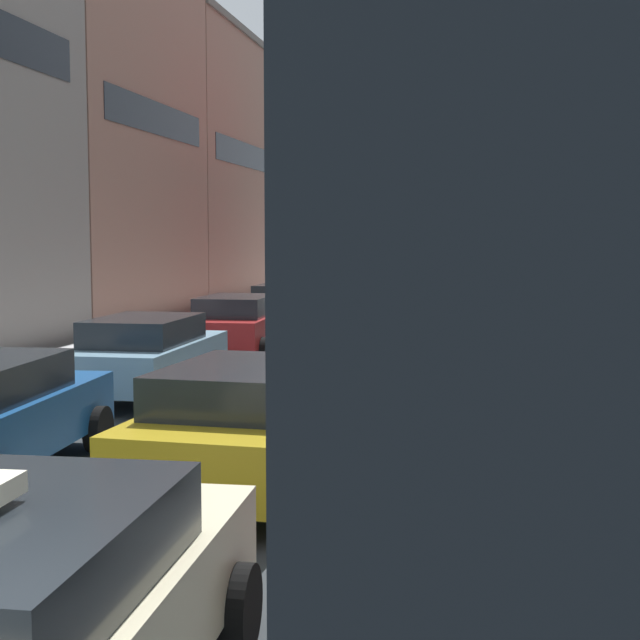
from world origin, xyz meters
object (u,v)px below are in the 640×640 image
Objects in this scene: hatchback_centre_lane_third at (336,356)px; sedan_left_lane_third at (147,354)px; sedan_right_lane_behind_truck at (547,409)px; wagon_right_lane_far at (524,351)px; bus_far_queue_secondary at (438,258)px; taxi_centre_lane_front at (13,624)px; bus_mid_queue_primary at (340,239)px; sedan_centre_lane_fifth at (401,309)px; sedan_left_lane_fifth at (288,307)px; sedan_left_lane_fourth at (238,324)px; sedan_centre_lane_second at (248,422)px; coupe_centre_lane_fourth at (376,327)px.

sedan_left_lane_third is at bearing 98.49° from hatchback_centre_lane_third.
sedan_right_lane_behind_truck is (3.44, -4.53, 0.00)m from hatchback_centre_lane_third.
bus_far_queue_secondary reaches higher than wagon_right_lane_far.
taxi_centre_lane_front reaches higher than sedan_right_lane_behind_truck.
sedan_centre_lane_fifth is at bearing -160.26° from bus_mid_queue_primary.
sedan_centre_lane_fifth and sedan_right_lane_behind_truck have the same top height.
bus_mid_queue_primary reaches higher than taxi_centre_lane_front.
sedan_left_lane_fourth is at bearing -178.97° from sedan_left_lane_fifth.
sedan_left_lane_fourth is at bearing 59.11° from wagon_right_lane_far.
bus_mid_queue_primary is (-3.15, 25.76, 2.03)m from sedan_centre_lane_second.
sedan_left_lane_fourth is (0.08, 5.85, 0.00)m from sedan_left_lane_third.
hatchback_centre_lane_third is 3.45m from sedan_left_lane_third.
sedan_centre_lane_second is (-0.16, 5.63, -0.00)m from taxi_centre_lane_front.
sedan_centre_lane_fifth is 9.93m from wagon_right_lane_far.
sedan_centre_lane_fifth and wagon_right_lane_far have the same top height.
sedan_left_lane_third and sedan_left_lane_fifth have the same top height.
taxi_centre_lane_front reaches higher than sedan_left_lane_fourth.
sedan_left_lane_fifth is at bearing -1.76° from sedan_left_lane_fourth.
wagon_right_lane_far is at bearing -76.29° from sedan_left_lane_third.
sedan_left_lane_fifth is at bearing 30.84° from coupe_centre_lane_fourth.
bus_mid_queue_primary is at bearing 0.06° from sedan_left_lane_fifth.
hatchback_centre_lane_third and sedan_right_lane_behind_truck have the same top height.
taxi_centre_lane_front is 11.75m from sedan_left_lane_third.
hatchback_centre_lane_third is at bearing -1.35° from taxi_centre_lane_front.
sedan_left_lane_fifth is (0.01, 5.56, 0.00)m from sedan_left_lane_fourth.
sedan_centre_lane_second and sedan_centre_lane_fifth have the same top height.
sedan_centre_lane_fifth is 21.79m from bus_far_queue_secondary.
sedan_left_lane_fourth is (-3.49, 17.05, -0.00)m from taxi_centre_lane_front.
sedan_right_lane_behind_truck is at bearing -64.03° from sedan_centre_lane_second.
sedan_centre_lane_second and wagon_right_lane_far have the same top height.
taxi_centre_lane_front is 17.41m from sedan_left_lane_fourth.
hatchback_centre_lane_third is 1.00× the size of sedan_left_lane_fifth.
coupe_centre_lane_fourth is 5.50m from sedan_centre_lane_fifth.
sedan_centre_lane_second is 38.47m from bus_far_queue_secondary.
sedan_centre_lane_second is at bearing -167.83° from sedan_left_lane_fifth.
hatchback_centre_lane_third is at bearing -171.12° from bus_mid_queue_primary.
sedan_left_lane_fifth is (-3.32, 16.98, 0.00)m from sedan_centre_lane_second.
sedan_right_lane_behind_truck is at bearing -155.32° from sedan_left_lane_fifth.
coupe_centre_lane_fourth is at bearing 22.60° from sedan_right_lane_behind_truck.
sedan_right_lane_behind_truck is at bearing -165.02° from bus_mid_queue_primary.
sedan_left_lane_third is at bearing 34.89° from sedan_centre_lane_second.
sedan_left_lane_fourth is 12.07m from sedan_right_lane_behind_truck.
bus_far_queue_secondary is at bearing -6.44° from sedan_left_lane_third.
bus_far_queue_secondary is at bearing 1.98° from hatchback_centre_lane_third.
sedan_left_lane_fifth is (0.09, 11.42, 0.00)m from sedan_left_lane_third.
sedan_centre_lane_second is 16.69m from sedan_centre_lane_fifth.
taxi_centre_lane_front is at bearing -162.97° from sedan_left_lane_third.
sedan_right_lane_behind_truck is at bearing -140.99° from hatchback_centre_lane_third.
sedan_left_lane_fourth and wagon_right_lane_far have the same top height.
taxi_centre_lane_front is 16.82m from coupe_centre_lane_fourth.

